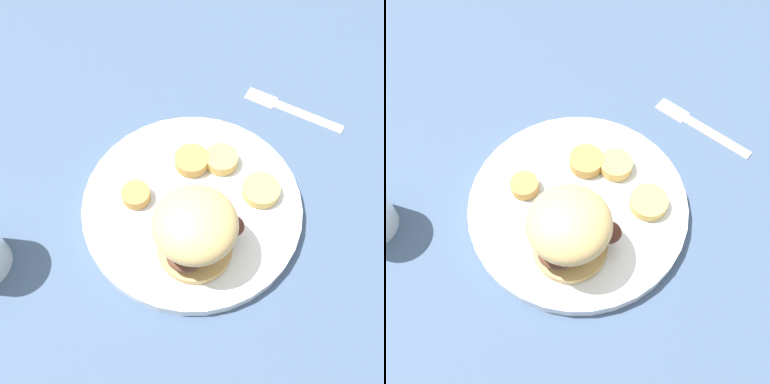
# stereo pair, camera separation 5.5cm
# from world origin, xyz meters

# --- Properties ---
(ground_plane) EXTENTS (4.00, 4.00, 0.00)m
(ground_plane) POSITION_xyz_m (0.00, 0.00, 0.00)
(ground_plane) COLOR #3D5170
(dinner_plate) EXTENTS (0.28, 0.28, 0.02)m
(dinner_plate) POSITION_xyz_m (0.00, 0.00, 0.01)
(dinner_plate) COLOR white
(dinner_plate) RESTS_ON ground_plane
(sandwich) EXTENTS (0.12, 0.10, 0.09)m
(sandwich) POSITION_xyz_m (-0.01, 0.06, 0.07)
(sandwich) COLOR tan
(sandwich) RESTS_ON dinner_plate
(potato_round_0) EXTENTS (0.04, 0.04, 0.02)m
(potato_round_0) POSITION_xyz_m (0.07, 0.00, 0.03)
(potato_round_0) COLOR #BC8942
(potato_round_0) RESTS_ON dinner_plate
(potato_round_1) EXTENTS (0.04, 0.04, 0.02)m
(potato_round_1) POSITION_xyz_m (-0.03, -0.06, 0.03)
(potato_round_1) COLOR tan
(potato_round_1) RESTS_ON dinner_plate
(potato_round_2) EXTENTS (0.05, 0.05, 0.01)m
(potato_round_2) POSITION_xyz_m (-0.09, -0.02, 0.03)
(potato_round_2) COLOR tan
(potato_round_2) RESTS_ON dinner_plate
(potato_round_3) EXTENTS (0.05, 0.05, 0.02)m
(potato_round_3) POSITION_xyz_m (0.01, -0.06, 0.03)
(potato_round_3) COLOR #BC8942
(potato_round_3) RESTS_ON dinner_plate
(fork) EXTENTS (0.15, 0.08, 0.00)m
(fork) POSITION_xyz_m (-0.14, -0.18, 0.00)
(fork) COLOR silver
(fork) RESTS_ON ground_plane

